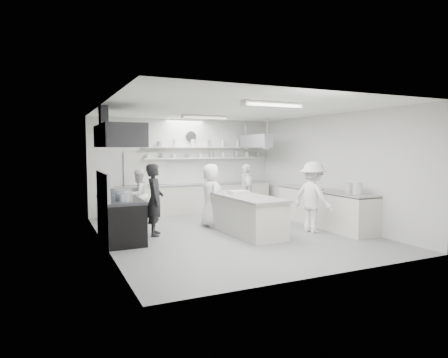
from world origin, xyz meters
name	(u,v)px	position (x,y,z in m)	size (l,w,h in m)	color
floor	(232,234)	(0.00, 0.00, -0.01)	(6.00, 7.00, 0.02)	gray
ceiling	(232,109)	(0.00, 0.00, 3.01)	(6.00, 7.00, 0.02)	white
wall_back	(185,166)	(0.00, 3.50, 1.50)	(6.00, 0.04, 3.00)	silver
wall_front	(327,185)	(0.00, -3.50, 1.50)	(6.00, 0.04, 3.00)	silver
wall_left	(104,176)	(-3.00, 0.00, 1.50)	(0.04, 7.00, 3.00)	silver
wall_right	(330,169)	(3.00, 0.00, 1.50)	(0.04, 7.00, 3.00)	silver
stove	(121,221)	(-2.60, 0.40, 0.45)	(0.80, 1.80, 0.90)	black
exhaust_hood	(119,136)	(-2.60, 0.40, 2.35)	(0.85, 2.00, 0.50)	#303136
back_counter	(197,198)	(0.30, 3.20, 0.46)	(5.00, 0.60, 0.92)	silver
shelf_lower	(206,158)	(0.70, 3.37, 1.75)	(4.20, 0.26, 0.04)	silver
shelf_upper	(206,147)	(0.70, 3.37, 2.10)	(4.20, 0.26, 0.04)	silver
pass_through_window	(145,168)	(-1.30, 3.48, 1.45)	(1.30, 0.04, 1.00)	black
wall_clock	(191,136)	(0.20, 3.46, 2.45)	(0.32, 0.32, 0.05)	silver
right_counter	(324,208)	(2.65, -0.20, 0.47)	(0.74, 3.30, 0.94)	silver
pot_rack	(256,141)	(2.00, 2.40, 2.30)	(0.30, 1.60, 0.40)	#ADB3BC
light_fixture_front	(272,105)	(0.00, -1.80, 2.94)	(1.30, 0.25, 0.10)	silver
light_fixture_rear	(204,117)	(0.00, 1.80, 2.94)	(1.30, 0.25, 0.10)	silver
prep_island	(246,216)	(0.30, -0.15, 0.44)	(0.89, 2.38, 0.88)	silver
stove_pot	(123,196)	(-2.60, 0.06, 1.04)	(0.37, 0.37, 0.27)	#ADB3BC
cook_stove	(155,200)	(-1.76, 0.58, 0.86)	(0.63, 0.41, 1.72)	black
cook_back	(138,195)	(-1.67, 2.77, 0.73)	(0.71, 0.56, 1.47)	white
cook_island_left	(211,195)	(-0.13, 1.02, 0.83)	(0.81, 0.53, 1.66)	white
cook_island_right	(246,193)	(1.07, 1.27, 0.81)	(0.95, 0.40, 1.62)	white
cook_right	(313,197)	(1.88, -0.71, 0.87)	(1.13, 0.65, 1.75)	white
bowl_island_a	(236,193)	(0.36, 0.50, 0.91)	(0.26, 0.26, 0.06)	#ADB3BC
bowl_island_b	(260,198)	(0.49, -0.52, 0.91)	(0.22, 0.22, 0.07)	silver
bowl_right	(319,190)	(2.54, -0.10, 0.97)	(0.24, 0.24, 0.06)	silver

